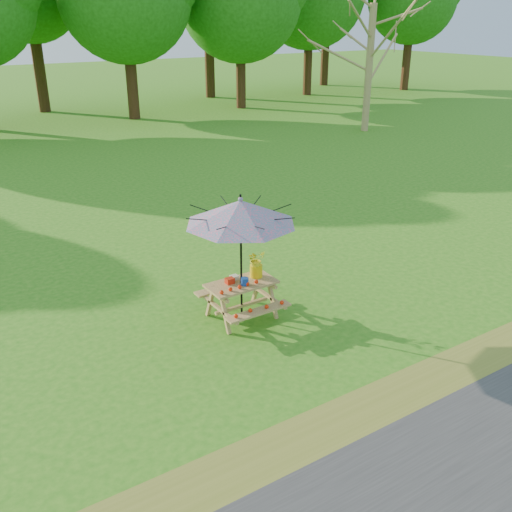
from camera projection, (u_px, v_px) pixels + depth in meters
ground at (384, 287)px, 11.17m from camera, size 120.00×120.00×0.00m
drygrass_strip at (511, 352)px, 9.00m from camera, size 120.00×1.20×0.01m
picnic_table at (242, 300)px, 9.94m from camera, size 1.20×1.32×0.67m
patio_umbrella at (241, 212)px, 9.31m from camera, size 2.15×2.15×2.25m
produce_bins at (237, 280)px, 9.78m from camera, size 0.32×0.42×0.13m
tomatoes_row at (239, 287)px, 9.58m from camera, size 0.77×0.13×0.07m
flower_bucket at (256, 263)px, 9.94m from camera, size 0.30×0.26×0.49m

